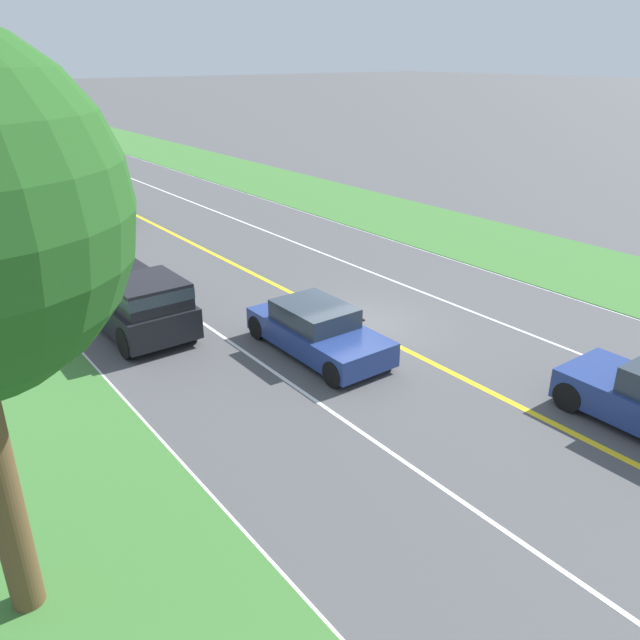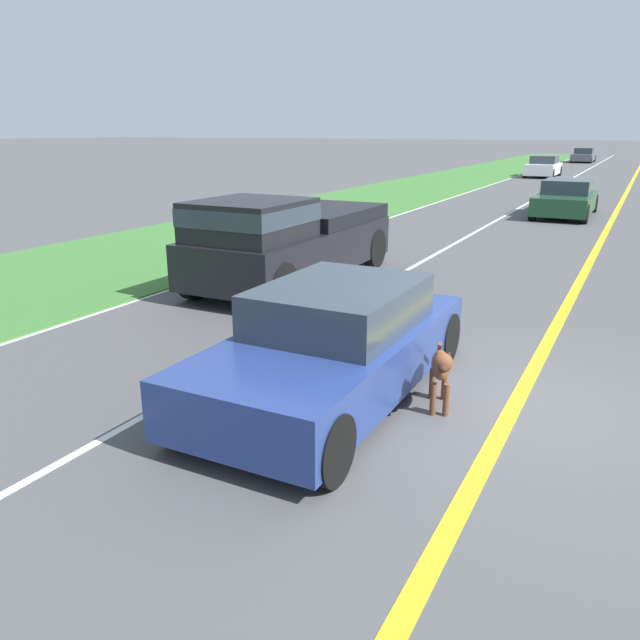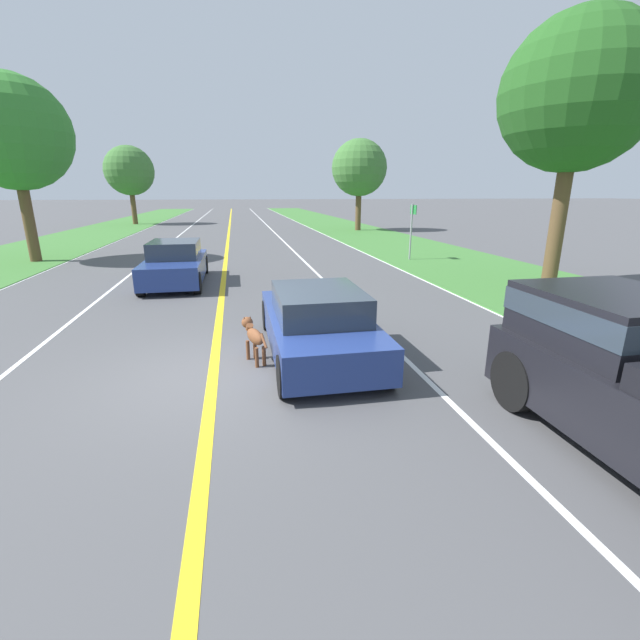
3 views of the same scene
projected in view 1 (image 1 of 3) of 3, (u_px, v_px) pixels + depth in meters
ground_plane at (356, 325)px, 18.12m from camera, size 400.00×400.00×0.00m
centre_divider_line at (356, 325)px, 18.12m from camera, size 0.18×160.00×0.01m
lane_edge_line_right at (122, 399)px, 14.25m from camera, size 0.14×160.00×0.01m
lane_edge_line_left at (508, 277)px, 21.99m from camera, size 0.14×160.00×0.01m
lane_dash_same_dir at (253, 358)px, 16.19m from camera, size 0.10×160.00×0.01m
lane_dash_oncoming at (440, 299)px, 20.05m from camera, size 0.10×160.00×0.01m
grass_verge_left at (558, 261)px, 23.64m from camera, size 6.00×160.00×0.03m
ego_car at (317, 330)px, 16.30m from camera, size 1.84×4.27×1.30m
dog at (350, 322)px, 17.12m from camera, size 0.45×1.05×0.79m
pickup_truck at (132, 297)px, 17.66m from camera, size 2.05×5.27×1.79m
car_trailing_near at (98, 205)px, 29.71m from camera, size 1.86×4.30×1.28m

